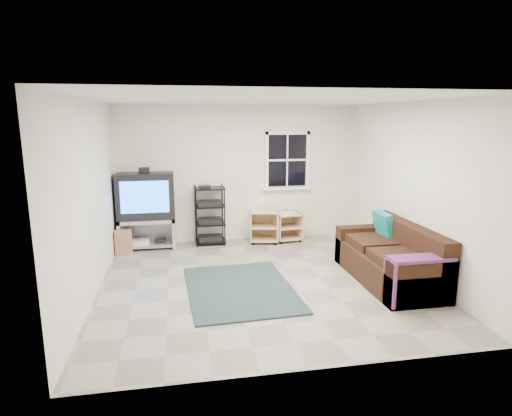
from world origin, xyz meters
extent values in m
plane|color=gray|center=(0.00, 0.00, 0.00)|extent=(4.60, 4.60, 0.00)
plane|color=white|center=(0.00, 0.00, 2.60)|extent=(4.60, 4.60, 0.00)
plane|color=white|center=(0.00, 2.30, 1.30)|extent=(4.60, 0.00, 4.60)
plane|color=white|center=(0.00, -2.30, 1.30)|extent=(4.60, 0.00, 4.60)
plane|color=white|center=(-2.30, 0.00, 1.30)|extent=(0.00, 4.60, 4.60)
plane|color=white|center=(2.30, 0.00, 1.30)|extent=(0.00, 4.60, 4.60)
cube|color=black|center=(0.95, 2.28, 1.55)|extent=(0.80, 0.01, 1.02)
cube|color=white|center=(0.95, 2.26, 2.07)|extent=(0.88, 0.06, 0.06)
cube|color=white|center=(0.95, 2.25, 1.00)|extent=(0.98, 0.14, 0.05)
cube|color=white|center=(0.54, 2.26, 1.55)|extent=(0.06, 0.06, 1.10)
cube|color=white|center=(1.36, 2.26, 1.55)|extent=(0.06, 0.06, 1.10)
cube|color=white|center=(0.95, 2.27, 1.55)|extent=(0.78, 0.04, 0.04)
cube|color=#9B9BA2|center=(-1.74, 2.02, 0.53)|extent=(1.01, 0.51, 0.06)
cube|color=#9B9BA2|center=(-2.22, 2.02, 0.28)|extent=(0.06, 0.51, 0.56)
cube|color=#9B9BA2|center=(-1.27, 2.02, 0.28)|extent=(0.06, 0.51, 0.56)
cube|color=#9B9BA2|center=(-1.74, 2.02, 0.07)|extent=(0.89, 0.47, 0.04)
cube|color=#9B9BA2|center=(-1.74, 2.25, 0.28)|extent=(1.01, 0.04, 0.56)
cube|color=silver|center=(-1.86, 1.98, 0.13)|extent=(0.30, 0.24, 0.08)
cube|color=black|center=(-1.52, 2.02, 0.12)|extent=(0.20, 0.18, 0.06)
cube|color=black|center=(-1.74, 2.02, 0.97)|extent=(1.01, 0.43, 0.83)
cube|color=#1E70FF|center=(-1.74, 1.80, 0.99)|extent=(0.83, 0.01, 0.57)
cube|color=black|center=(-1.74, 2.02, 1.44)|extent=(0.18, 0.13, 0.10)
cylinder|color=black|center=(-0.85, 1.89, 0.56)|extent=(0.02, 0.02, 1.12)
cylinder|color=black|center=(-0.33, 1.89, 0.56)|extent=(0.02, 0.02, 1.12)
cylinder|color=black|center=(-0.85, 2.26, 0.56)|extent=(0.02, 0.02, 1.12)
cylinder|color=black|center=(-0.33, 2.26, 0.56)|extent=(0.02, 0.02, 1.12)
cube|color=black|center=(-0.59, 2.08, 0.05)|extent=(0.56, 0.41, 0.02)
cube|color=black|center=(-0.59, 2.08, 0.11)|extent=(0.44, 0.33, 0.09)
cube|color=black|center=(-0.59, 2.08, 0.39)|extent=(0.56, 0.41, 0.02)
cube|color=black|center=(-0.59, 2.08, 0.45)|extent=(0.44, 0.33, 0.09)
cube|color=black|center=(-0.59, 2.08, 0.73)|extent=(0.56, 0.41, 0.02)
cube|color=black|center=(-0.59, 2.08, 0.79)|extent=(0.44, 0.33, 0.09)
cube|color=black|center=(-0.59, 2.08, 1.07)|extent=(0.56, 0.41, 0.02)
cube|color=#D8B285|center=(0.44, 2.02, 0.61)|extent=(0.62, 0.62, 0.02)
cube|color=#D8B285|center=(0.44, 2.02, 0.06)|extent=(0.62, 0.62, 0.02)
cube|color=#D8B285|center=(0.20, 2.06, 0.34)|extent=(0.12, 0.52, 0.57)
cube|color=#D8B285|center=(0.69, 1.97, 0.34)|extent=(0.12, 0.52, 0.57)
cube|color=#D8B285|center=(0.49, 2.26, 0.34)|extent=(0.48, 0.11, 0.57)
cube|color=#D8B285|center=(0.44, 2.02, 0.32)|extent=(0.57, 0.59, 0.02)
cylinder|color=black|center=(0.20, 1.85, 0.03)|extent=(0.05, 0.05, 0.05)
cylinder|color=black|center=(0.69, 2.18, 0.03)|extent=(0.05, 0.05, 0.05)
cube|color=#D8B285|center=(0.91, 2.03, 0.53)|extent=(0.55, 0.55, 0.02)
cube|color=#D8B285|center=(0.91, 2.03, 0.06)|extent=(0.55, 0.55, 0.02)
cube|color=#D8B285|center=(0.67, 2.00, 0.30)|extent=(0.09, 0.49, 0.49)
cube|color=#D8B285|center=(1.14, 2.06, 0.30)|extent=(0.09, 0.49, 0.49)
cube|color=#D8B285|center=(0.88, 2.27, 0.30)|extent=(0.45, 0.08, 0.49)
cube|color=#D8B285|center=(0.91, 2.03, 0.28)|extent=(0.51, 0.52, 0.02)
cylinder|color=black|center=(0.74, 1.81, 0.03)|extent=(0.05, 0.05, 0.05)
cylinder|color=black|center=(1.07, 2.25, 0.03)|extent=(0.05, 0.05, 0.05)
cylinder|color=silver|center=(0.87, 1.92, 0.56)|extent=(0.35, 0.35, 0.03)
cube|color=black|center=(1.83, -0.30, 0.21)|extent=(0.89, 1.97, 0.41)
cube|color=black|center=(2.15, -0.30, 0.62)|extent=(0.24, 1.97, 0.42)
cube|color=black|center=(1.83, 0.57, 0.30)|extent=(0.89, 0.24, 0.61)
cube|color=black|center=(1.83, -1.16, 0.30)|extent=(0.89, 0.24, 0.61)
cube|color=black|center=(1.75, -0.69, 0.48)|extent=(0.59, 0.71, 0.13)
cube|color=black|center=(1.75, 0.10, 0.48)|extent=(0.59, 0.71, 0.13)
cube|color=teal|center=(2.00, 0.25, 0.71)|extent=(0.20, 0.47, 0.41)
cube|color=#0E2F9C|center=(1.81, -1.16, 0.63)|extent=(0.81, 0.30, 0.04)
cube|color=#0E2F9C|center=(1.40, -1.16, 0.32)|extent=(0.04, 0.30, 0.57)
cube|color=black|center=(-0.35, -0.24, 0.01)|extent=(1.53, 2.04, 0.02)
cube|color=#A16B48|center=(-2.15, 1.74, 0.21)|extent=(0.33, 0.25, 0.42)
camera|label=1|loc=(-1.15, -5.81, 2.35)|focal=30.00mm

